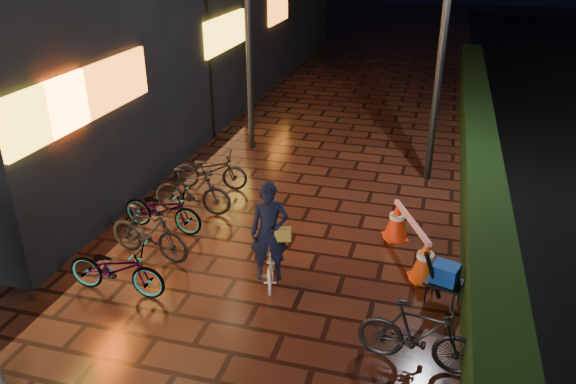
% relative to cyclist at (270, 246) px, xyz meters
% --- Properties ---
extents(ground, '(80.00, 80.00, 0.00)m').
position_rel_cyclist_xyz_m(ground, '(-0.00, -1.75, -0.65)').
color(ground, '#381911').
rests_on(ground, ground).
extents(hedge, '(0.70, 20.00, 1.00)m').
position_rel_cyclist_xyz_m(hedge, '(3.30, 6.25, -0.15)').
color(hedge, black).
rests_on(hedge, ground).
extents(lamp_post_hedge, '(0.56, 0.18, 5.87)m').
position_rel_cyclist_xyz_m(lamp_post_hedge, '(2.22, 4.85, 2.58)').
color(lamp_post_hedge, black).
rests_on(lamp_post_hedge, ground).
extents(lamp_post_sf, '(0.53, 0.23, 5.59)m').
position_rel_cyclist_xyz_m(lamp_post_sf, '(-2.25, 5.68, 2.43)').
color(lamp_post_sf, black).
rests_on(lamp_post_sf, ground).
extents(cyclist, '(0.74, 1.29, 1.75)m').
position_rel_cyclist_xyz_m(cyclist, '(0.00, 0.00, 0.00)').
color(cyclist, silver).
rests_on(cyclist, ground).
extents(traffic_barrier, '(1.09, 1.76, 0.73)m').
position_rel_cyclist_xyz_m(traffic_barrier, '(2.08, 1.35, -0.29)').
color(traffic_barrier, '#EB450C').
rests_on(traffic_barrier, ground).
extents(cart_assembly, '(0.66, 0.56, 0.97)m').
position_rel_cyclist_xyz_m(cart_assembly, '(2.65, 0.14, -0.15)').
color(cart_assembly, black).
rests_on(cart_assembly, ground).
extents(parked_bikes_storefront, '(1.88, 4.65, 0.94)m').
position_rel_cyclist_xyz_m(parked_bikes_storefront, '(-2.26, 1.07, -0.21)').
color(parked_bikes_storefront, black).
rests_on(parked_bikes_storefront, ground).
extents(parked_bikes_hedge, '(1.71, 2.04, 0.94)m').
position_rel_cyclist_xyz_m(parked_bikes_hedge, '(2.44, -2.06, -0.18)').
color(parked_bikes_hedge, black).
rests_on(parked_bikes_hedge, ground).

